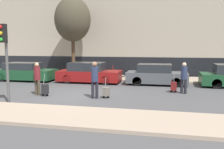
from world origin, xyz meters
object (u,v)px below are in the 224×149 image
object	(u,v)px
pedestrian_center	(95,78)
bare_tree_near_crossing	(73,20)
pedestrian_left	(37,77)
trolley_left	(45,89)
traffic_light	(5,47)
parked_car_0	(25,72)
pedestrian_right	(184,76)
parked_bicycle	(115,72)
parked_car_2	(156,75)
parked_car_1	(89,73)
trolley_center	(106,92)
trolley_right	(174,86)

from	to	relation	value
pedestrian_center	bare_tree_near_crossing	xyz separation A→B (m)	(-4.02, 7.53, 3.60)
pedestrian_left	trolley_left	xyz separation A→B (m)	(0.52, -0.18, -0.61)
traffic_light	pedestrian_center	bearing A→B (deg)	29.68
parked_car_0	pedestrian_right	size ratio (longest dim) A/B	2.61
traffic_light	parked_bicycle	bearing A→B (deg)	72.38
parked_car_2	pedestrian_right	xyz separation A→B (m)	(1.59, -2.81, 0.32)
parked_car_1	pedestrian_center	size ratio (longest dim) A/B	2.40
trolley_center	trolley_right	size ratio (longest dim) A/B	0.94
bare_tree_near_crossing	parked_car_1	bearing A→B (deg)	-50.63
trolley_center	bare_tree_near_crossing	world-z (taller)	bare_tree_near_crossing
parked_car_1	parked_bicycle	size ratio (longest dim) A/B	2.47
trolley_center	bare_tree_near_crossing	xyz separation A→B (m)	(-4.54, 7.36, 4.32)
parked_bicycle	bare_tree_near_crossing	bearing A→B (deg)	178.36
parked_car_1	parked_bicycle	bearing A→B (deg)	60.99
trolley_left	pedestrian_center	bearing A→B (deg)	0.35
parked_car_2	trolley_left	xyz separation A→B (m)	(-5.45, -5.05, -0.27)
parked_car_0	pedestrian_center	distance (m)	8.38
pedestrian_left	traffic_light	world-z (taller)	traffic_light
parked_car_2	trolley_right	size ratio (longest dim) A/B	3.50
parked_car_1	parked_car_2	size ratio (longest dim) A/B	1.10
pedestrian_center	trolley_center	bearing A→B (deg)	179.93
parked_car_1	trolley_left	xyz separation A→B (m)	(-0.78, -4.95, -0.29)
trolley_right	trolley_center	bearing A→B (deg)	-146.10
pedestrian_center	traffic_light	size ratio (longest dim) A/B	0.52
trolley_right	pedestrian_center	bearing A→B (deg)	-148.01
parked_car_0	pedestrian_center	bearing A→B (deg)	-35.42
parked_car_2	pedestrian_center	bearing A→B (deg)	-118.92
traffic_light	parked_car_1	bearing A→B (deg)	76.93
parked_bicycle	bare_tree_near_crossing	distance (m)	5.44
pedestrian_left	pedestrian_center	xyz separation A→B (m)	(3.19, -0.16, 0.06)
parked_car_2	trolley_left	bearing A→B (deg)	-137.19
trolley_right	traffic_light	size ratio (longest dim) A/B	0.32
traffic_light	trolley_left	bearing A→B (deg)	67.34
parked_car_0	bare_tree_near_crossing	xyz separation A→B (m)	(2.80, 2.68, 4.01)
pedestrian_right	parked_bicycle	xyz separation A→B (m)	(-4.87, 5.21, -0.47)
trolley_center	pedestrian_left	bearing A→B (deg)	-179.85
parked_car_1	pedestrian_center	distance (m)	5.30
trolley_right	traffic_light	xyz separation A→B (m)	(-7.34, -4.39, 2.17)
parked_car_0	trolley_left	bearing A→B (deg)	-49.55
parked_car_1	trolley_left	bearing A→B (deg)	-98.99
trolley_center	trolley_right	xyz separation A→B (m)	(3.32, 2.23, 0.03)
trolley_left	trolley_right	world-z (taller)	trolley_left
pedestrian_left	pedestrian_right	bearing A→B (deg)	-146.10
parked_car_2	pedestrian_center	size ratio (longest dim) A/B	2.18
traffic_light	pedestrian_right	bearing A→B (deg)	28.20
bare_tree_near_crossing	parked_bicycle	bearing A→B (deg)	-1.64
trolley_center	pedestrian_right	xyz separation A→B (m)	(3.84, 2.05, 0.64)
trolley_center	pedestrian_right	size ratio (longest dim) A/B	0.63
parked_car_0	trolley_left	world-z (taller)	parked_car_0
pedestrian_left	parked_bicycle	world-z (taller)	pedestrian_left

